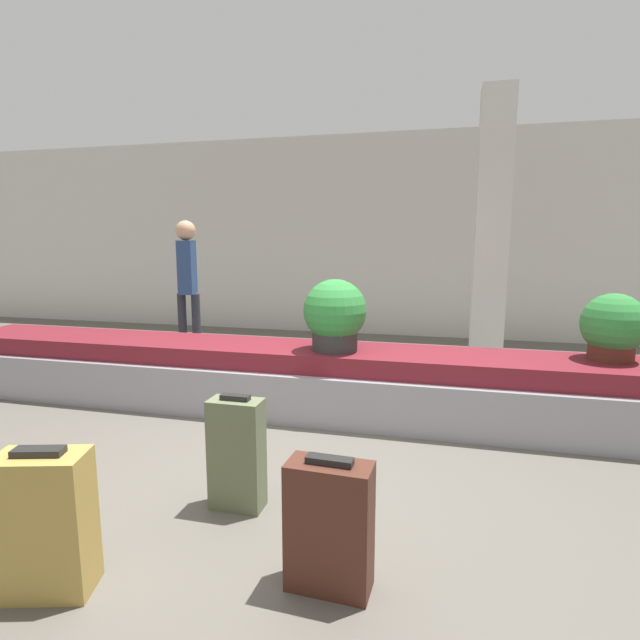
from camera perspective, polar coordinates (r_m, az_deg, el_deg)
The scene contains 10 objects.
ground_plane at distance 3.43m, azimuth -5.85°, elevation -17.69°, with size 18.00×18.00×0.00m, color #59544C.
back_wall at distance 8.18m, azimuth 6.79°, elevation 9.49°, with size 18.00×0.06×3.20m.
carousel at distance 4.54m, azimuth -0.00°, elevation -7.00°, with size 7.74×0.88×0.59m.
pillar at distance 6.06m, azimuth 18.99°, elevation 9.19°, with size 0.36×0.36×3.20m.
suitcase_0 at distance 2.38m, azimuth 1.08°, elevation -22.47°, with size 0.38×0.20×0.62m.
suitcase_2 at distance 3.01m, azimuth -9.49°, elevation -14.82°, with size 0.31×0.17×0.68m.
suitcase_3 at distance 2.64m, azimuth -28.89°, elevation -19.68°, with size 0.43×0.31×0.67m.
potted_plant_0 at distance 4.30m, azimuth 1.71°, elevation 0.55°, with size 0.55×0.55×0.62m.
potted_plant_1 at distance 4.60m, azimuth 30.48°, elevation -0.73°, with size 0.49×0.49×0.54m.
traveler_0 at distance 6.63m, azimuth -14.91°, elevation 4.85°, with size 0.31×0.36×1.79m.
Camera 1 is at (1.07, -2.87, 1.55)m, focal length 28.00 mm.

